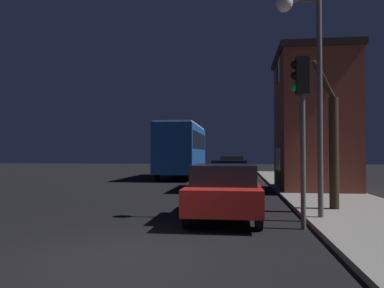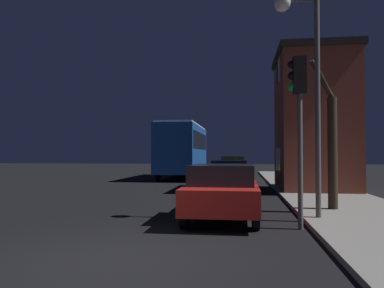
# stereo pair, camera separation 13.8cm
# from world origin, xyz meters

# --- Properties ---
(ground_plane) EXTENTS (120.00, 120.00, 0.00)m
(ground_plane) POSITION_xyz_m (0.00, 0.00, 0.00)
(ground_plane) COLOR black
(brick_building) EXTENTS (3.55, 4.82, 6.54)m
(brick_building) POSITION_xyz_m (5.73, 12.40, 3.41)
(brick_building) COLOR brown
(brick_building) RESTS_ON sidewalk
(streetlamp) EXTENTS (1.20, 0.46, 5.93)m
(streetlamp) POSITION_xyz_m (3.87, 4.02, 4.36)
(streetlamp) COLOR #4C4C4C
(streetlamp) RESTS_ON sidewalk
(traffic_light) EXTENTS (0.43, 0.24, 4.10)m
(traffic_light) POSITION_xyz_m (3.63, 2.99, 2.95)
(traffic_light) COLOR #4C4C4C
(traffic_light) RESTS_ON ground
(bare_tree) EXTENTS (0.89, 1.37, 4.46)m
(bare_tree) POSITION_xyz_m (4.97, 5.63, 2.20)
(bare_tree) COLOR #2D2319
(bare_tree) RESTS_ON sidewalk
(bus) EXTENTS (2.60, 9.06, 3.89)m
(bus) POSITION_xyz_m (-1.98, 20.99, 2.30)
(bus) COLOR #194793
(bus) RESTS_ON ground
(car_near_lane) EXTENTS (1.87, 4.22, 1.49)m
(car_near_lane) POSITION_xyz_m (1.76, 4.11, 0.79)
(car_near_lane) COLOR #B21E19
(car_near_lane) RESTS_ON ground
(car_mid_lane) EXTENTS (1.87, 4.34, 1.46)m
(car_mid_lane) POSITION_xyz_m (1.70, 12.41, 0.78)
(car_mid_lane) COLOR navy
(car_mid_lane) RESTS_ON ground
(car_far_lane) EXTENTS (1.78, 4.59, 1.62)m
(car_far_lane) POSITION_xyz_m (1.67, 21.10, 0.85)
(car_far_lane) COLOR olive
(car_far_lane) RESTS_ON ground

